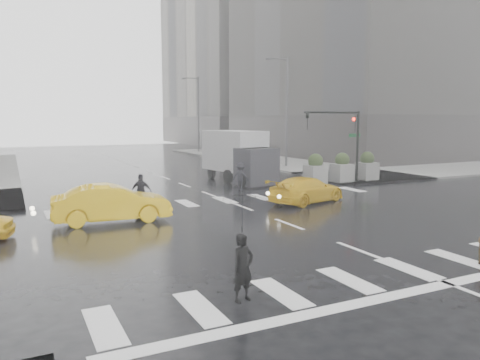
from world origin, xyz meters
TOP-DOWN VIEW (x-y plane):
  - ground at (0.00, 0.00)m, footprint 120.00×120.00m
  - sidewalk_ne at (19.50, 17.50)m, footprint 35.00×35.00m
  - building_ne_far at (29.00, 56.00)m, footprint 26.05×26.05m
  - road_markings at (0.00, 0.00)m, footprint 18.00×48.00m
  - traffic_signal_pole at (9.01, 8.01)m, footprint 4.45×0.42m
  - street_lamp_near at (10.87, 18.00)m, footprint 2.15×0.22m
  - street_lamp_far at (10.87, 38.00)m, footprint 2.15×0.22m
  - planter_west at (7.00, 8.20)m, footprint 1.10×1.10m
  - planter_mid at (9.00, 8.20)m, footprint 1.10×1.10m
  - planter_east at (11.00, 8.20)m, footprint 1.10×1.10m
  - pedestrian_black at (-5.00, -6.04)m, footprint 1.17×1.18m
  - pedestrian_far_a at (-4.29, 5.58)m, footprint 1.08×0.92m
  - pedestrian_far_b at (2.19, 8.66)m, footprint 1.07×1.12m
  - taxi_mid at (-6.01, 3.42)m, footprint 4.60×1.92m
  - taxi_rear at (3.26, 3.62)m, footprint 4.17×2.85m
  - box_truck at (3.72, 11.84)m, footprint 2.30×6.13m

SIDE VIEW (x-z plane):
  - ground at x=0.00m, z-range 0.00..0.00m
  - road_markings at x=0.00m, z-range 0.00..0.01m
  - sidewalk_ne at x=19.50m, z-range 0.00..0.15m
  - taxi_rear at x=3.26m, z-range 0.00..1.25m
  - taxi_mid at x=-6.01m, z-range 0.00..1.48m
  - pedestrian_far_b at x=2.19m, z-range 0.00..1.55m
  - pedestrian_far_a at x=-4.29m, z-range 0.00..1.57m
  - planter_west at x=7.00m, z-range 0.08..1.88m
  - planter_mid at x=9.00m, z-range 0.08..1.88m
  - planter_east at x=11.00m, z-range 0.08..1.88m
  - pedestrian_black at x=-5.00m, z-range 0.44..2.87m
  - box_truck at x=3.72m, z-range 0.11..3.37m
  - traffic_signal_pole at x=9.01m, z-range 0.97..5.47m
  - street_lamp_near at x=10.87m, z-range 0.45..9.45m
  - street_lamp_far at x=10.87m, z-range 0.45..9.45m
  - building_ne_far at x=29.00m, z-range -1.73..34.27m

